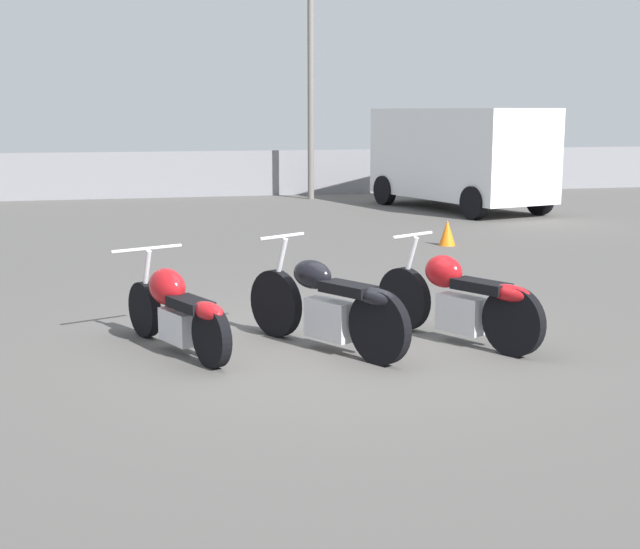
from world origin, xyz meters
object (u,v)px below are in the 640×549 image
(light_pole_right, at_px, (311,36))
(motorcycle_slot_1, at_px, (328,306))
(traffic_cone_near, at_px, (447,233))
(motorcycle_slot_2, at_px, (460,299))
(motorcycle_slot_0, at_px, (177,309))
(parked_van, at_px, (459,154))

(light_pole_right, distance_m, motorcycle_slot_1, 15.24)
(traffic_cone_near, bearing_deg, motorcycle_slot_2, -110.51)
(light_pole_right, distance_m, motorcycle_slot_0, 15.33)
(motorcycle_slot_0, relative_size, traffic_cone_near, 4.18)
(light_pole_right, relative_size, motorcycle_slot_1, 3.69)
(parked_van, height_order, traffic_cone_near, parked_van)
(parked_van, bearing_deg, traffic_cone_near, -129.21)
(motorcycle_slot_0, distance_m, motorcycle_slot_1, 1.43)
(motorcycle_slot_0, height_order, traffic_cone_near, motorcycle_slot_0)
(light_pole_right, height_order, motorcycle_slot_1, light_pole_right)
(motorcycle_slot_0, relative_size, motorcycle_slot_1, 0.98)
(motorcycle_slot_0, height_order, parked_van, parked_van)
(motorcycle_slot_1, bearing_deg, light_pole_right, 47.32)
(parked_van, distance_m, traffic_cone_near, 5.79)
(motorcycle_slot_1, relative_size, traffic_cone_near, 4.27)
(light_pole_right, bearing_deg, motorcycle_slot_1, -102.28)
(traffic_cone_near, bearing_deg, light_pole_right, 92.99)
(motorcycle_slot_0, distance_m, parked_van, 13.19)
(light_pole_right, distance_m, traffic_cone_near, 9.27)
(motorcycle_slot_0, bearing_deg, motorcycle_slot_2, -29.38)
(light_pole_right, height_order, traffic_cone_near, light_pole_right)
(motorcycle_slot_0, xyz_separation_m, motorcycle_slot_1, (1.40, -0.29, 0.03))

